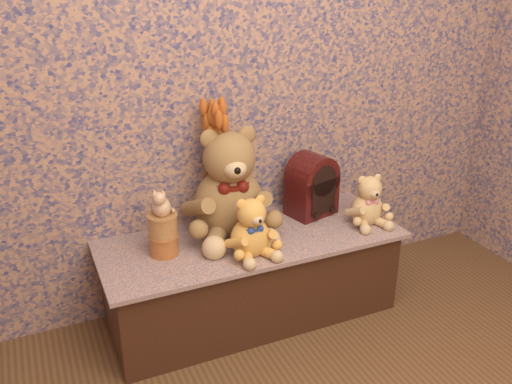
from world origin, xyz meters
The scene contains 10 objects.
display_shelf centered at (0.00, 1.24, 0.21)m, with size 1.36×0.53×0.41m, color #35466D.
teddy_large centered at (-0.07, 1.35, 0.68)m, with size 0.42×0.50×0.53m, color olive, non-canonical shape.
teddy_medium centered at (-0.06, 1.12, 0.55)m, with size 0.22×0.27×0.28m, color gold, non-canonical shape.
teddy_small centered at (0.55, 1.16, 0.54)m, with size 0.21×0.25×0.26m, color tan, non-canonical shape.
cathedral_radio centered at (0.36, 1.35, 0.56)m, with size 0.22×0.16×0.30m, color #370A0B, non-canonical shape.
ceramic_vase centered at (-0.11, 1.39, 0.52)m, with size 0.13×0.13×0.21m, color tan.
dried_stalks centered at (-0.11, 1.39, 0.81)m, with size 0.19×0.19×0.37m, color #BC591E, non-canonical shape.
biscuit_tin_lower centered at (-0.40, 1.26, 0.45)m, with size 0.12×0.12×0.09m, color gold.
biscuit_tin_upper centered at (-0.40, 1.26, 0.55)m, with size 0.12×0.12×0.09m, color #DCB660.
cat_figurine centered at (-0.40, 1.26, 0.66)m, with size 0.09×0.10×0.13m, color silver, non-canonical shape.
Camera 1 is at (-0.87, -0.78, 1.58)m, focal length 38.95 mm.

